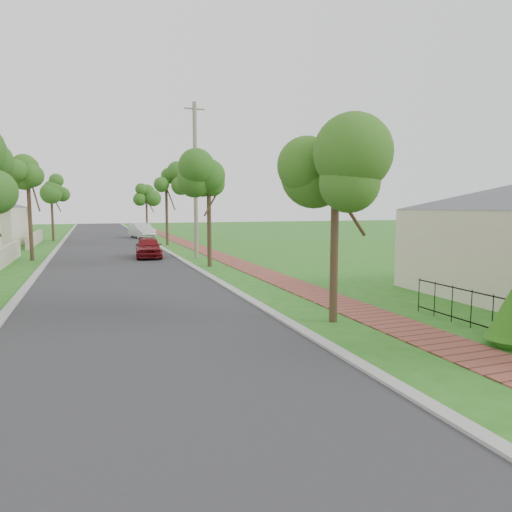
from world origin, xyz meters
TOP-DOWN VIEW (x-y plane):
  - ground at (0.00, 0.00)m, footprint 160.00×160.00m
  - road at (-3.00, 20.00)m, footprint 7.00×120.00m
  - kerb_right at (0.65, 20.00)m, footprint 0.30×120.00m
  - kerb_left at (-6.65, 20.00)m, footprint 0.30×120.00m
  - sidewalk at (3.25, 20.00)m, footprint 1.50×120.00m
  - street_trees at (-2.87, 26.84)m, footprint 10.70×37.65m
  - parked_car_red at (-1.00, 21.18)m, footprint 1.79×3.84m
  - parked_car_white at (0.40, 38.93)m, footprint 2.39×4.66m
  - near_tree at (1.88, 3.77)m, footprint 2.00×2.00m
  - utility_pole at (1.69, 20.00)m, footprint 1.20×0.24m

SIDE VIEW (x-z plane):
  - ground at x=0.00m, z-range 0.00..0.00m
  - road at x=-3.00m, z-range -0.01..0.01m
  - kerb_right at x=0.65m, z-range -0.05..0.05m
  - kerb_left at x=-6.65m, z-range -0.05..0.05m
  - sidewalk at x=3.25m, z-range -0.01..0.01m
  - parked_car_red at x=-1.00m, z-range 0.00..1.27m
  - parked_car_white at x=0.40m, z-range 0.00..1.47m
  - near_tree at x=1.88m, z-range 1.52..6.66m
  - street_trees at x=-2.87m, z-range 1.59..7.48m
  - utility_pole at x=1.69m, z-range 0.06..9.23m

